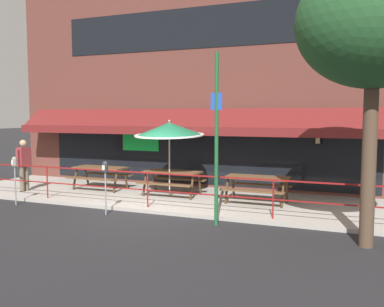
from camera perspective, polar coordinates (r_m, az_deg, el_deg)
name	(u,v)px	position (r m, az deg, el deg)	size (l,w,h in m)	color
ground_plane	(143,213)	(11.66, -6.61, -7.89)	(120.00, 120.00, 0.00)	#232326
patio_deck	(174,198)	(13.40, -2.47, -5.93)	(15.00, 4.00, 0.10)	#ADA89E
restaurant_building	(200,77)	(15.26, 1.03, 10.20)	(15.00, 1.60, 8.00)	brown
patio_railing	(148,182)	(11.77, -5.95, -3.80)	(13.84, 0.04, 0.97)	maroon
picnic_table_left	(100,172)	(14.88, -12.14, -2.37)	(1.80, 1.42, 0.76)	brown
picnic_table_centre	(172,176)	(13.44, -2.68, -3.06)	(1.80, 1.42, 0.76)	brown
picnic_table_right	(257,182)	(12.42, 8.64, -3.79)	(1.80, 1.42, 0.76)	brown
patio_umbrella_centre	(169,130)	(13.14, -3.05, 3.21)	(2.14, 2.14, 2.38)	#B7B2A8
pedestrian_walking	(24,163)	(15.19, -21.52, -1.13)	(0.26, 0.62, 1.71)	#665B4C
parking_meter_near	(15,166)	(13.43, -22.58, -1.56)	(0.15, 0.16, 1.42)	gray
parking_meter_far	(105,172)	(11.43, -11.50, -2.37)	(0.15, 0.16, 1.42)	gray
street_sign_pole	(216,138)	(10.05, 3.29, 2.13)	(0.28, 0.09, 4.08)	#1E6033
street_tree_curbside	(379,13)	(9.19, 23.71, 16.76)	(2.99, 2.69, 6.12)	brown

